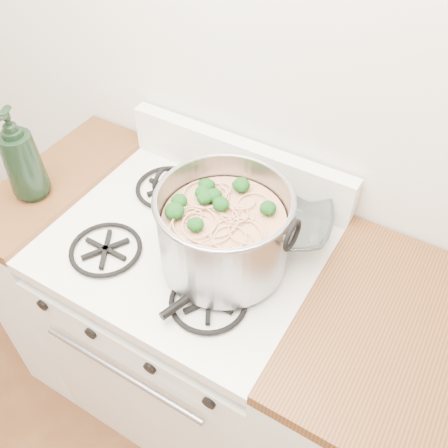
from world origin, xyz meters
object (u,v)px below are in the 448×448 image
at_px(glass_bowl, 278,223).
at_px(bottle, 20,155).
at_px(gas_range, 193,329).
at_px(spatula, 238,263).
at_px(stock_pot, 224,232).

bearing_deg(glass_bowl, bottle, -160.34).
height_order(gas_range, bottle, bottle).
xyz_separation_m(gas_range, spatula, (0.18, -0.02, 0.50)).
distance_m(spatula, glass_bowl, 0.19).
height_order(gas_range, spatula, spatula).
bearing_deg(gas_range, bottle, -170.27).
bearing_deg(glass_bowl, gas_range, -141.12).
distance_m(stock_pot, bottle, 0.65).
height_order(gas_range, glass_bowl, glass_bowl).
bearing_deg(gas_range, glass_bowl, 38.88).
distance_m(gas_range, spatula, 0.53).
distance_m(spatula, bottle, 0.70).
distance_m(stock_pot, glass_bowl, 0.22).
distance_m(stock_pot, spatula, 0.10).
bearing_deg(glass_bowl, spatula, -98.66).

